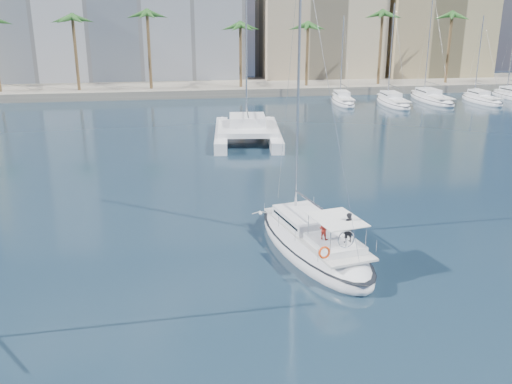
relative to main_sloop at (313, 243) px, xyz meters
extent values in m
plane|color=black|center=(-4.07, 0.77, -0.53)|extent=(160.00, 160.00, 0.00)
cube|color=gray|center=(-4.07, 61.77, 0.07)|extent=(120.00, 14.00, 1.20)
cube|color=#C0AE89|center=(17.93, 70.77, 9.47)|extent=(20.00, 14.00, 20.00)
cube|color=tan|center=(37.93, 68.77, 8.47)|extent=(18.00, 12.00, 18.00)
cylinder|color=brown|center=(-4.07, 57.77, 4.72)|extent=(0.44, 0.44, 10.50)
sphere|color=#275820|center=(-4.07, 57.77, 9.97)|extent=(3.60, 3.60, 3.60)
cylinder|color=brown|center=(29.93, 57.77, 4.72)|extent=(0.44, 0.44, 10.50)
sphere|color=#275820|center=(29.93, 57.77, 9.97)|extent=(3.60, 3.60, 3.60)
ellipsoid|color=white|center=(0.00, 0.00, -0.17)|extent=(6.11, 12.18, 2.42)
ellipsoid|color=black|center=(0.00, 0.00, 0.17)|extent=(6.16, 12.29, 0.18)
cube|color=silver|center=(0.05, -0.22, 0.74)|extent=(4.44, 9.10, 0.12)
cube|color=white|center=(-0.24, 1.10, 1.10)|extent=(3.25, 4.25, 0.60)
cube|color=black|center=(-0.24, 1.10, 1.12)|extent=(3.17, 3.82, 0.14)
cylinder|color=#B7BABF|center=(-0.53, 2.41, 8.44)|extent=(0.15, 0.15, 15.28)
cylinder|color=#B7BABF|center=(-0.02, 0.11, 2.30)|extent=(1.11, 4.62, 0.11)
cube|color=white|center=(0.52, -2.41, 0.98)|extent=(2.78, 3.32, 0.36)
cube|color=white|center=(0.55, -2.52, 2.35)|extent=(2.78, 3.32, 0.04)
torus|color=silver|center=(0.76, -3.50, 1.65)|extent=(0.95, 0.26, 0.96)
torus|color=#FF450D|center=(-0.54, -4.24, 1.35)|extent=(0.66, 0.33, 0.64)
imported|color=black|center=(1.07, -2.77, 1.97)|extent=(0.68, 0.57, 1.60)
imported|color=maroon|center=(-0.03, -2.20, 1.69)|extent=(0.65, 0.65, 1.06)
cube|color=white|center=(-2.69, 28.14, 0.02)|extent=(2.48, 12.97, 1.10)
cube|color=white|center=(2.54, 27.62, 0.02)|extent=(2.48, 12.97, 1.10)
cube|color=white|center=(-0.14, 27.24, 0.77)|extent=(6.54, 7.65, 0.50)
cube|color=white|center=(-0.07, 27.88, 1.47)|extent=(3.92, 4.21, 1.00)
cube|color=black|center=(-0.07, 27.88, 1.52)|extent=(3.89, 3.70, 0.18)
cylinder|color=#B7BABF|center=(0.12, 29.81, 9.58)|extent=(0.18, 0.18, 17.22)
ellipsoid|color=silver|center=(-2.34, 4.24, 0.34)|extent=(0.22, 0.42, 0.20)
sphere|color=silver|center=(-2.34, 4.44, 0.36)|extent=(0.11, 0.11, 0.11)
cube|color=gray|center=(-2.64, 4.24, 0.37)|extent=(0.48, 0.17, 0.11)
cube|color=gray|center=(-2.05, 4.24, 0.37)|extent=(0.48, 0.17, 0.11)
camera|label=1|loc=(-7.43, -28.60, 12.79)|focal=40.00mm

